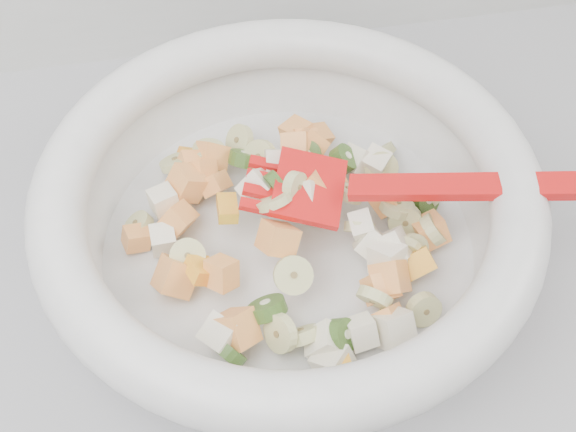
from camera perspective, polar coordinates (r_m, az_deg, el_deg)
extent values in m
cylinder|color=silver|center=(0.56, 0.00, -2.41)|extent=(0.29, 0.29, 0.02)
torus|color=silver|center=(0.50, 0.00, 2.12)|extent=(0.36, 0.36, 0.04)
cylinder|color=#C9CC88|center=(0.54, 0.50, 3.26)|extent=(0.03, 0.03, 0.03)
cylinder|color=#C9CC88|center=(0.59, -8.84, 4.21)|extent=(0.04, 0.04, 0.02)
cylinder|color=#C9CC88|center=(0.59, -6.28, 5.10)|extent=(0.04, 0.04, 0.01)
cylinder|color=#C9CC88|center=(0.55, 11.39, -1.06)|extent=(0.03, 0.04, 0.03)
cylinder|color=#C9CC88|center=(0.53, 5.65, -0.92)|extent=(0.03, 0.02, 0.03)
cylinder|color=#C9CC88|center=(0.54, 4.65, 1.88)|extent=(0.04, 0.03, 0.02)
cylinder|color=#C9CC88|center=(0.49, -0.62, -9.26)|extent=(0.02, 0.03, 0.04)
cylinder|color=#C9CC88|center=(0.52, -1.09, 1.20)|extent=(0.03, 0.03, 0.02)
cylinder|color=#C9CC88|center=(0.60, -3.87, 5.94)|extent=(0.03, 0.04, 0.03)
cylinder|color=#C9CC88|center=(0.57, -2.21, 4.69)|extent=(0.03, 0.04, 0.03)
cylinder|color=#C9CC88|center=(0.53, 9.38, -2.54)|extent=(0.03, 0.03, 0.03)
cylinder|color=#C9CC88|center=(0.50, 6.86, -6.43)|extent=(0.03, 0.02, 0.03)
cylinder|color=#C9CC88|center=(0.57, 8.62, 1.85)|extent=(0.03, 0.02, 0.03)
cylinder|color=#C9CC88|center=(0.55, 8.59, 0.77)|extent=(0.03, 0.03, 0.02)
cylinder|color=#C9CC88|center=(0.49, 1.18, -9.43)|extent=(0.03, 0.03, 0.03)
cylinder|color=#C9CC88|center=(0.51, 10.67, -7.28)|extent=(0.03, 0.02, 0.03)
cylinder|color=#C9CC88|center=(0.54, 9.84, -2.65)|extent=(0.03, 0.02, 0.03)
cylinder|color=#C9CC88|center=(0.56, -11.72, -0.74)|extent=(0.03, 0.03, 0.02)
cylinder|color=#C9CC88|center=(0.50, 7.90, -8.60)|extent=(0.03, 0.03, 0.03)
cylinder|color=#C9CC88|center=(0.58, 10.86, 1.77)|extent=(0.03, 0.03, 0.03)
cylinder|color=#C9CC88|center=(0.52, 0.57, 2.34)|extent=(0.02, 0.03, 0.03)
cylinder|color=#C9CC88|center=(0.52, -7.93, -3.13)|extent=(0.04, 0.03, 0.03)
cylinder|color=#C9CC88|center=(0.50, 0.41, -4.69)|extent=(0.04, 0.03, 0.03)
cylinder|color=#C9CC88|center=(0.61, 7.43, 4.95)|extent=(0.03, 0.03, 0.03)
cylinder|color=#C9CC88|center=(0.55, 9.23, -0.39)|extent=(0.04, 0.02, 0.04)
cylinder|color=#C9CC88|center=(0.58, 7.36, 3.85)|extent=(0.04, 0.03, 0.03)
cube|color=#FFAE50|center=(0.53, 2.22, 2.27)|extent=(0.03, 0.02, 0.03)
cube|color=#FFAE50|center=(0.55, -11.89, -1.72)|extent=(0.03, 0.02, 0.02)
cube|color=#FFAE50|center=(0.58, -7.58, 3.87)|extent=(0.03, 0.03, 0.03)
cube|color=#FFAE50|center=(0.50, -5.27, -4.54)|extent=(0.03, 0.03, 0.03)
cube|color=#FFAE50|center=(0.58, 1.70, 5.63)|extent=(0.03, 0.03, 0.04)
cube|color=#FFAE50|center=(0.60, 0.75, 6.47)|extent=(0.03, 0.03, 0.03)
cube|color=#FFAE50|center=(0.56, 3.31, 3.18)|extent=(0.03, 0.02, 0.03)
cube|color=#FFAE50|center=(0.57, -6.83, 3.35)|extent=(0.03, 0.03, 0.03)
cube|color=#FFAE50|center=(0.59, 1.20, 5.93)|extent=(0.02, 0.03, 0.03)
cube|color=#FFAE50|center=(0.49, -4.16, -8.93)|extent=(0.03, 0.04, 0.04)
cube|color=#FFAE50|center=(0.60, 2.24, 6.16)|extent=(0.03, 0.02, 0.03)
cube|color=#FFAE50|center=(0.50, 8.13, -8.32)|extent=(0.03, 0.03, 0.03)
cube|color=#FFAE50|center=(0.56, -5.76, 2.53)|extent=(0.03, 0.03, 0.03)
cube|color=#FFAE50|center=(0.55, -8.76, -0.37)|extent=(0.04, 0.03, 0.04)
cube|color=#FFAE50|center=(0.56, -8.00, 2.59)|extent=(0.04, 0.03, 0.03)
cube|color=#FFAE50|center=(0.55, 2.61, 3.10)|extent=(0.03, 0.03, 0.03)
cube|color=#FFAE50|center=(0.58, 0.69, 5.44)|extent=(0.03, 0.03, 0.03)
cube|color=#FFAE50|center=(0.51, 7.33, -5.67)|extent=(0.03, 0.03, 0.03)
cube|color=#FFAE50|center=(0.51, 8.06, -4.89)|extent=(0.03, 0.03, 0.04)
cube|color=#FFAE50|center=(0.59, -6.08, 4.72)|extent=(0.03, 0.03, 0.04)
cube|color=#FFAE50|center=(0.52, -8.89, -4.76)|extent=(0.04, 0.03, 0.04)
cube|color=#FFAE50|center=(0.56, 7.76, 1.32)|extent=(0.03, 0.03, 0.03)
cube|color=#FFAE50|center=(0.55, 11.18, -1.13)|extent=(0.03, 0.03, 0.03)
cube|color=#FFAE50|center=(0.51, -0.80, -1.81)|extent=(0.03, 0.03, 0.04)
cylinder|color=#5B9C34|center=(0.49, -4.79, -10.64)|extent=(0.03, 0.03, 0.04)
cylinder|color=#5B9C34|center=(0.49, 4.18, -9.38)|extent=(0.03, 0.03, 0.03)
cylinder|color=#5B9C34|center=(0.58, 1.57, 4.93)|extent=(0.03, 0.02, 0.03)
cylinder|color=#5B9C34|center=(0.57, 4.43, 4.52)|extent=(0.03, 0.03, 0.03)
cylinder|color=#5B9C34|center=(0.56, -0.47, 3.96)|extent=(0.03, 0.03, 0.03)
cylinder|color=#5B9C34|center=(0.53, -0.81, 2.21)|extent=(0.02, 0.04, 0.04)
cylinder|color=#5B9C34|center=(0.58, -3.50, 4.53)|extent=(0.03, 0.03, 0.03)
cylinder|color=#5B9C34|center=(0.58, 10.78, 1.26)|extent=(0.03, 0.02, 0.03)
cylinder|color=#5B9C34|center=(0.49, -1.64, -7.33)|extent=(0.03, 0.03, 0.03)
cube|color=white|center=(0.49, -5.13, -9.39)|extent=(0.04, 0.03, 0.03)
cube|color=white|center=(0.58, 6.98, 4.26)|extent=(0.03, 0.03, 0.02)
cube|color=white|center=(0.49, 3.11, -9.95)|extent=(0.03, 0.02, 0.03)
cube|color=white|center=(0.52, 7.85, -3.41)|extent=(0.03, 0.03, 0.03)
cube|color=white|center=(0.49, 3.68, -11.61)|extent=(0.04, 0.04, 0.03)
cube|color=white|center=(0.53, 6.62, -2.21)|extent=(0.03, 0.03, 0.03)
cube|color=white|center=(0.54, -9.85, -1.84)|extent=(0.02, 0.02, 0.02)
cube|color=white|center=(0.50, 8.41, -8.84)|extent=(0.03, 0.04, 0.03)
cube|color=white|center=(0.52, 8.34, -2.37)|extent=(0.03, 0.03, 0.03)
cube|color=white|center=(0.53, 5.92, -0.81)|extent=(0.02, 0.02, 0.03)
cube|color=white|center=(0.54, -2.45, 2.28)|extent=(0.03, 0.03, 0.03)
cube|color=white|center=(0.56, -9.82, 1.19)|extent=(0.03, 0.03, 0.02)
cube|color=white|center=(0.53, 1.61, 1.65)|extent=(0.03, 0.03, 0.03)
cube|color=white|center=(0.59, 5.55, 4.34)|extent=(0.03, 0.03, 0.03)
cube|color=white|center=(0.49, 5.82, -9.11)|extent=(0.02, 0.03, 0.03)
cube|color=white|center=(0.55, -0.70, 4.19)|extent=(0.02, 0.03, 0.03)
cube|color=yellow|center=(0.49, 4.01, -11.43)|extent=(0.02, 0.03, 0.02)
cube|color=yellow|center=(0.53, -4.82, 0.62)|extent=(0.02, 0.02, 0.01)
cube|color=yellow|center=(0.51, -6.87, -4.30)|extent=(0.03, 0.03, 0.02)
cube|color=yellow|center=(0.60, -7.65, 4.49)|extent=(0.03, 0.02, 0.02)
cube|color=yellow|center=(0.53, 10.11, -3.78)|extent=(0.03, 0.02, 0.03)
cube|color=red|center=(0.52, 1.67, 2.25)|extent=(0.07, 0.07, 0.02)
cube|color=red|center=(0.54, -1.74, 4.10)|extent=(0.03, 0.02, 0.01)
cube|color=red|center=(0.53, -1.97, 3.02)|extent=(0.03, 0.02, 0.01)
cube|color=red|center=(0.52, -2.21, 1.89)|extent=(0.03, 0.02, 0.01)
cube|color=red|center=(0.52, -2.46, 0.73)|extent=(0.03, 0.02, 0.01)
cube|color=red|center=(0.51, 15.02, 2.26)|extent=(0.18, 0.08, 0.04)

